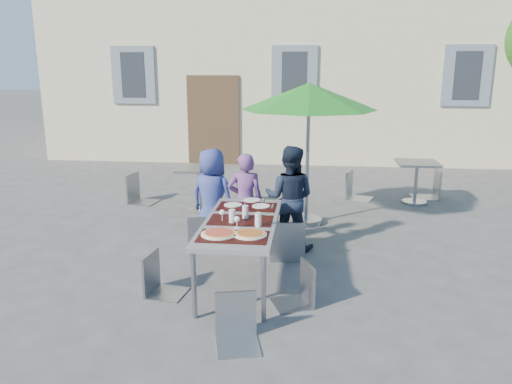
# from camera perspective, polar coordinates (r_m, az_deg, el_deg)

# --- Properties ---
(ground) EXTENTS (90.00, 90.00, 0.00)m
(ground) POSITION_cam_1_polar(r_m,az_deg,el_deg) (5.44, 1.08, -12.16)
(ground) COLOR #454548
(ground) RESTS_ON ground
(dining_table) EXTENTS (0.80, 1.85, 0.76)m
(dining_table) POSITION_cam_1_polar(r_m,az_deg,el_deg) (5.57, -1.76, -3.80)
(dining_table) COLOR #4D4C52
(dining_table) RESTS_ON ground
(pizza_near_left) EXTENTS (0.37, 0.37, 0.03)m
(pizza_near_left) POSITION_cam_1_polar(r_m,az_deg,el_deg) (5.09, -4.23, -4.72)
(pizza_near_left) COLOR white
(pizza_near_left) RESTS_ON dining_table
(pizza_near_right) EXTENTS (0.34, 0.34, 0.03)m
(pizza_near_right) POSITION_cam_1_polar(r_m,az_deg,el_deg) (5.06, -0.69, -4.79)
(pizza_near_right) COLOR white
(pizza_near_right) RESTS_ON dining_table
(glassware) EXTENTS (0.48, 0.42, 0.15)m
(glassware) POSITION_cam_1_polar(r_m,az_deg,el_deg) (5.44, -1.62, -2.76)
(glassware) COLOR silver
(glassware) RESTS_ON dining_table
(place_settings) EXTENTS (0.61, 0.48, 0.01)m
(place_settings) POSITION_cam_1_polar(r_m,az_deg,el_deg) (6.18, -0.82, -1.33)
(place_settings) COLOR white
(place_settings) RESTS_ON dining_table
(child_0) EXTENTS (0.76, 0.63, 1.34)m
(child_0) POSITION_cam_1_polar(r_m,az_deg,el_deg) (6.90, -5.02, -0.51)
(child_0) COLOR navy
(child_0) RESTS_ON ground
(child_1) EXTENTS (0.51, 0.36, 1.31)m
(child_1) POSITION_cam_1_polar(r_m,az_deg,el_deg) (6.71, -1.24, -1.04)
(child_1) COLOR #683C7C
(child_1) RESTS_ON ground
(child_2) EXTENTS (0.74, 0.50, 1.41)m
(child_2) POSITION_cam_1_polar(r_m,az_deg,el_deg) (6.68, 3.86, -0.69)
(child_2) COLOR #161F31
(child_2) RESTS_ON ground
(chair_0) EXTENTS (0.47, 0.48, 0.95)m
(chair_0) POSITION_cam_1_polar(r_m,az_deg,el_deg) (6.65, -5.99, -2.14)
(chair_0) COLOR gray
(chair_0) RESTS_ON ground
(chair_1) EXTENTS (0.49, 0.49, 0.88)m
(chair_1) POSITION_cam_1_polar(r_m,az_deg,el_deg) (6.58, -1.01, -2.65)
(chair_1) COLOR gray
(chair_1) RESTS_ON ground
(chair_2) EXTENTS (0.49, 0.49, 1.00)m
(chair_2) POSITION_cam_1_polar(r_m,az_deg,el_deg) (6.29, 3.62, -2.72)
(chair_2) COLOR gray
(chair_2) RESTS_ON ground
(chair_3) EXTENTS (0.44, 0.43, 0.87)m
(chair_3) POSITION_cam_1_polar(r_m,az_deg,el_deg) (5.48, -11.17, -6.50)
(chair_3) COLOR gray
(chair_3) RESTS_ON ground
(chair_4) EXTENTS (0.49, 0.49, 0.84)m
(chair_4) POSITION_cam_1_polar(r_m,az_deg,el_deg) (5.18, 5.04, -7.73)
(chair_4) COLOR gray
(chair_4) RESTS_ON ground
(chair_5) EXTENTS (0.46, 0.46, 0.85)m
(chair_5) POSITION_cam_1_polar(r_m,az_deg,el_deg) (4.47, -2.24, -11.28)
(chair_5) COLOR #90969C
(chair_5) RESTS_ON ground
(patio_umbrella) EXTENTS (2.05, 2.05, 2.18)m
(patio_umbrella) POSITION_cam_1_polar(r_m,az_deg,el_deg) (7.57, 6.08, 10.61)
(patio_umbrella) COLOR #B3B6BB
(patio_umbrella) RESTS_ON ground
(cafe_table_0) EXTENTS (0.71, 0.71, 0.76)m
(cafe_table_0) POSITION_cam_1_polar(r_m,az_deg,el_deg) (8.50, -6.49, 1.27)
(cafe_table_0) COLOR #B3B6BB
(cafe_table_0) RESTS_ON ground
(bg_chair_l_0) EXTENTS (0.52, 0.52, 1.01)m
(bg_chair_l_0) POSITION_cam_1_polar(r_m,az_deg,el_deg) (9.23, -13.44, 2.43)
(bg_chair_l_0) COLOR gray
(bg_chair_l_0) RESTS_ON ground
(bg_chair_r_0) EXTENTS (0.46, 0.46, 0.93)m
(bg_chair_r_0) POSITION_cam_1_polar(r_m,az_deg,el_deg) (8.69, -4.91, 1.72)
(bg_chair_r_0) COLOR gray
(bg_chair_r_0) RESTS_ON ground
(cafe_table_1) EXTENTS (0.71, 0.71, 0.76)m
(cafe_table_1) POSITION_cam_1_polar(r_m,az_deg,el_deg) (9.38, 17.87, 1.89)
(cafe_table_1) COLOR #B3B6BB
(cafe_table_1) RESTS_ON ground
(bg_chair_l_1) EXTENTS (0.57, 0.56, 1.00)m
(bg_chair_l_1) POSITION_cam_1_polar(r_m,az_deg,el_deg) (9.43, 11.30, 2.74)
(bg_chair_l_1) COLOR #91989C
(bg_chair_l_1) RESTS_ON ground
(bg_chair_r_1) EXTENTS (0.46, 0.46, 1.03)m
(bg_chair_r_1) POSITION_cam_1_polar(r_m,az_deg,el_deg) (9.83, 19.55, 2.79)
(bg_chair_r_1) COLOR gray
(bg_chair_r_1) RESTS_ON ground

